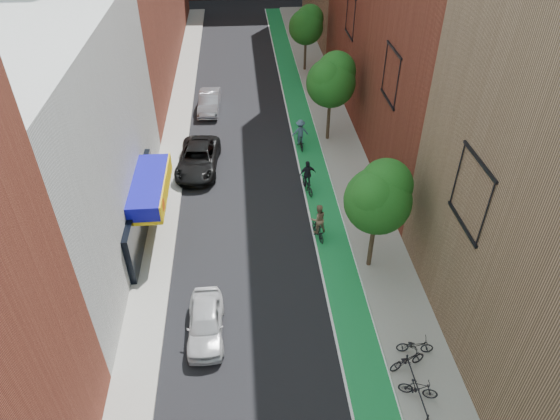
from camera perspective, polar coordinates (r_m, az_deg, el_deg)
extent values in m
cube|color=#16803A|center=(40.26, 2.67, 9.31)|extent=(2.00, 68.00, 0.01)
cube|color=gray|center=(40.27, -11.75, 8.65)|extent=(2.00, 68.00, 0.15)
cube|color=gray|center=(40.61, 6.23, 9.49)|extent=(3.00, 68.00, 0.15)
cube|color=silver|center=(28.44, -25.32, 6.66)|extent=(8.00, 20.00, 12.00)
cylinder|color=#332619|center=(26.59, 10.41, -3.73)|extent=(0.24, 0.24, 3.30)
sphere|color=#165316|center=(24.92, 11.10, 1.02)|extent=(3.36, 3.36, 3.36)
sphere|color=#165316|center=(24.85, 12.02, 2.81)|extent=(2.64, 2.64, 2.64)
sphere|color=#165316|center=(24.33, 10.71, 1.49)|extent=(2.40, 2.40, 2.40)
cylinder|color=#332619|center=(37.95, 5.56, 10.27)|extent=(0.24, 0.24, 3.47)
sphere|color=#165316|center=(36.75, 5.83, 14.25)|extent=(3.53, 3.53, 3.53)
sphere|color=#165316|center=(36.81, 6.46, 15.52)|extent=(2.77, 2.77, 2.77)
sphere|color=#165316|center=(36.23, 5.48, 14.80)|extent=(2.52, 2.52, 2.52)
cylinder|color=#332619|center=(50.72, 2.89, 17.30)|extent=(0.24, 0.24, 3.19)
sphere|color=#165316|center=(49.89, 2.98, 20.15)|extent=(3.25, 3.25, 3.25)
sphere|color=#165316|center=(50.03, 3.45, 21.02)|extent=(2.55, 2.55, 2.55)
sphere|color=#165316|center=(49.43, 2.68, 20.56)|extent=(2.32, 2.32, 2.32)
imported|color=silver|center=(23.91, -8.51, -12.61)|extent=(1.68, 4.11, 1.40)
imported|color=black|center=(35.09, -9.34, 5.79)|extent=(3.12, 6.00, 1.62)
imported|color=#97989F|center=(43.21, -8.07, 12.15)|extent=(1.88, 4.76, 1.54)
imported|color=black|center=(28.82, 4.35, -2.36)|extent=(0.86, 1.74, 1.00)
imported|color=#907154|center=(28.41, 4.39, -1.03)|extent=(1.05, 0.90, 1.86)
imported|color=black|center=(32.55, 3.15, 2.86)|extent=(1.01, 1.92, 0.96)
imported|color=black|center=(32.19, 3.18, 4.14)|extent=(1.17, 0.68, 1.87)
imported|color=black|center=(37.33, 2.33, 7.84)|extent=(0.68, 1.81, 1.06)
imported|color=#405F73|center=(37.05, 2.34, 8.94)|extent=(1.28, 0.82, 1.88)
imported|color=black|center=(23.77, 15.18, -14.71)|extent=(1.70, 0.77, 0.86)
imported|color=black|center=(22.41, 15.53, -19.06)|extent=(1.67, 0.99, 0.97)
imported|color=black|center=(23.17, 14.34, -16.27)|extent=(1.82, 1.10, 0.90)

